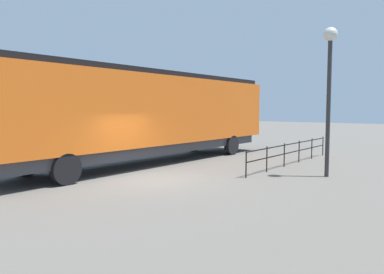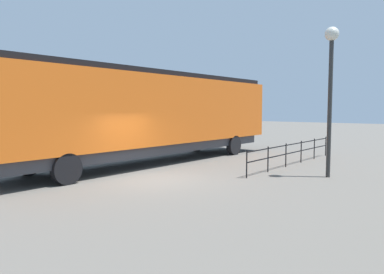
{
  "view_description": "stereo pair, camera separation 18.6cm",
  "coord_description": "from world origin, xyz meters",
  "views": [
    {
      "loc": [
        9.42,
        -9.67,
        2.63
      ],
      "look_at": [
        1.66,
        0.18,
        1.66
      ],
      "focal_mm": 34.44,
      "sensor_mm": 36.0,
      "label": 1
    },
    {
      "loc": [
        9.57,
        -9.56,
        2.63
      ],
      "look_at": [
        1.66,
        0.18,
        1.66
      ],
      "focal_mm": 34.44,
      "sensor_mm": 36.0,
      "label": 2
    }
  ],
  "objects": [
    {
      "name": "locomotive",
      "position": [
        -3.12,
        3.42,
        2.43
      ],
      "size": [
        3.02,
        16.71,
        4.37
      ],
      "color": "orange",
      "rests_on": "ground_plane"
    },
    {
      "name": "lamp_post",
      "position": [
        4.8,
        4.63,
        4.07
      ],
      "size": [
        0.52,
        0.52,
        5.69
      ],
      "color": "#2D2D2D",
      "rests_on": "ground_plane"
    },
    {
      "name": "ground_plane",
      "position": [
        0.0,
        0.0,
        0.0
      ],
      "size": [
        120.0,
        120.0,
        0.0
      ],
      "primitive_type": "plane",
      "color": "#666059"
    },
    {
      "name": "platform_fence",
      "position": [
        2.47,
        6.76,
        0.69
      ],
      "size": [
        0.05,
        8.63,
        1.07
      ],
      "color": "black",
      "rests_on": "ground_plane"
    }
  ]
}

